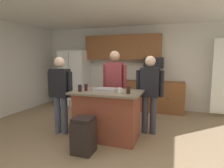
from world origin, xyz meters
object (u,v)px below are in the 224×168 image
(person_guest_left, at_px, (150,90))
(person_elder_center, at_px, (115,83))
(refrigerator, at_px, (75,78))
(glass_pilsner, at_px, (86,87))
(microwave_over_range, at_px, (154,63))
(person_host_foreground, at_px, (60,90))
(serving_tray, at_px, (106,89))
(trash_bin, at_px, (84,135))
(glass_dark_ale, at_px, (129,90))
(kitchen_island, at_px, (107,115))
(mug_blue_stoneware, at_px, (120,90))
(tumbler_amber, at_px, (80,88))

(person_guest_left, height_order, person_elder_center, person_elder_center)
(refrigerator, distance_m, glass_pilsner, 2.81)
(microwave_over_range, bearing_deg, person_host_foreground, -123.82)
(glass_pilsner, distance_m, serving_tray, 0.40)
(glass_pilsner, bearing_deg, trash_bin, -68.41)
(person_guest_left, bearing_deg, person_host_foreground, -16.12)
(person_elder_center, height_order, glass_dark_ale, person_elder_center)
(person_guest_left, height_order, serving_tray, person_guest_left)
(serving_tray, bearing_deg, kitchen_island, -58.42)
(trash_bin, bearing_deg, person_host_foreground, 143.46)
(glass_pilsner, bearing_deg, glass_dark_ale, -3.00)
(kitchen_island, distance_m, mug_blue_stoneware, 0.60)
(tumbler_amber, bearing_deg, glass_dark_ale, 4.49)
(microwave_over_range, relative_size, mug_blue_stoneware, 4.32)
(microwave_over_range, bearing_deg, refrigerator, -177.40)
(serving_tray, bearing_deg, glass_pilsner, -153.32)
(glass_dark_ale, bearing_deg, person_host_foreground, 177.62)
(kitchen_island, xyz_separation_m, tumbler_amber, (-0.48, -0.20, 0.53))
(glass_dark_ale, relative_size, trash_bin, 0.23)
(person_guest_left, relative_size, glass_pilsner, 12.28)
(person_host_foreground, xyz_separation_m, glass_dark_ale, (1.47, -0.06, 0.10))
(refrigerator, distance_m, kitchen_island, 3.03)
(tumbler_amber, bearing_deg, glass_pilsner, 58.95)
(kitchen_island, height_order, trash_bin, kitchen_island)
(person_host_foreground, height_order, glass_pilsner, person_host_foreground)
(trash_bin, bearing_deg, glass_pilsner, 111.59)
(microwave_over_range, bearing_deg, kitchen_island, -104.72)
(glass_dark_ale, distance_m, serving_tray, 0.56)
(tumbler_amber, bearing_deg, trash_bin, -57.46)
(person_host_foreground, relative_size, glass_pilsner, 12.11)
(kitchen_island, xyz_separation_m, mug_blue_stoneware, (0.29, -0.09, 0.51))
(person_elder_center, bearing_deg, refrigerator, -134.99)
(glass_pilsner, distance_m, trash_bin, 0.97)
(kitchen_island, height_order, person_host_foreground, person_host_foreground)
(person_elder_center, height_order, trash_bin, person_elder_center)
(refrigerator, xyz_separation_m, trash_bin, (1.81, -2.94, -0.62))
(tumbler_amber, bearing_deg, person_host_foreground, 165.76)
(mug_blue_stoneware, height_order, glass_dark_ale, glass_dark_ale)
(person_elder_center, height_order, serving_tray, person_elder_center)
(glass_pilsner, height_order, serving_tray, glass_pilsner)
(kitchen_island, distance_m, serving_tray, 0.50)
(person_host_foreground, bearing_deg, person_elder_center, 38.16)
(person_elder_center, relative_size, serving_tray, 3.98)
(glass_pilsner, bearing_deg, mug_blue_stoneware, -0.54)
(kitchen_island, distance_m, glass_dark_ale, 0.72)
(person_guest_left, height_order, glass_dark_ale, person_guest_left)
(microwave_over_range, xyz_separation_m, person_guest_left, (0.13, -1.85, -0.51))
(mug_blue_stoneware, height_order, glass_pilsner, glass_pilsner)
(kitchen_island, relative_size, trash_bin, 2.18)
(person_elder_center, distance_m, tumbler_amber, 1.04)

